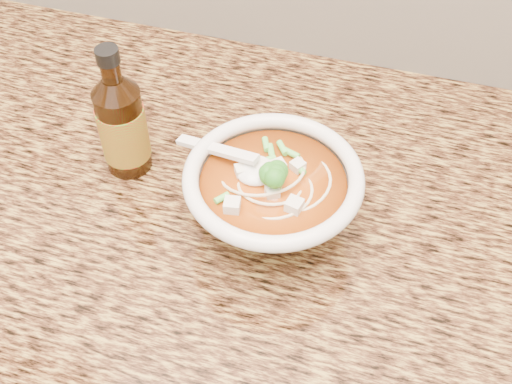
# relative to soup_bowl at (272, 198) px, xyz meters

# --- Properties ---
(cabinet) EXTENTS (4.00, 0.65, 0.86)m
(cabinet) POSITION_rel_soup_bowl_xyz_m (-0.06, 0.03, -0.52)
(cabinet) COLOR black
(cabinet) RESTS_ON ground
(counter_slab) EXTENTS (4.00, 0.68, 0.04)m
(counter_slab) POSITION_rel_soup_bowl_xyz_m (-0.06, 0.03, -0.07)
(counter_slab) COLOR olive
(counter_slab) RESTS_ON cabinet
(soup_bowl) EXTENTS (0.23, 0.20, 0.11)m
(soup_bowl) POSITION_rel_soup_bowl_xyz_m (0.00, 0.00, 0.00)
(soup_bowl) COLOR white
(soup_bowl) RESTS_ON counter_slab
(hot_sauce_bottle) EXTENTS (0.07, 0.07, 0.18)m
(hot_sauce_bottle) POSITION_rel_soup_bowl_xyz_m (-0.20, 0.04, 0.02)
(hot_sauce_bottle) COLOR black
(hot_sauce_bottle) RESTS_ON counter_slab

